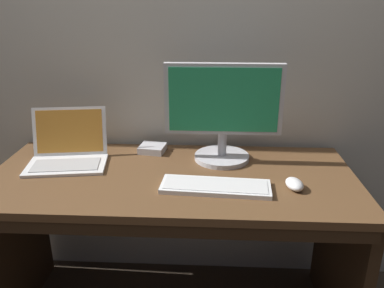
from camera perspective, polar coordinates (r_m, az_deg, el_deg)
desk at (r=1.75m, az=-2.88°, el=-11.03°), size 1.56×0.69×0.76m
laptop_white at (r=1.83m, az=-17.81°, el=-1.34°), size 0.37×0.32×0.23m
external_monitor at (r=1.72m, az=4.61°, el=4.78°), size 0.52×0.25×0.45m
wired_keyboard at (r=1.53m, az=3.48°, el=-6.25°), size 0.44×0.17×0.02m
computer_mouse at (r=1.58m, az=14.82°, el=-5.71°), size 0.08×0.11×0.04m
external_drive_box at (r=1.89m, az=-5.83°, el=-0.66°), size 0.13×0.13×0.03m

